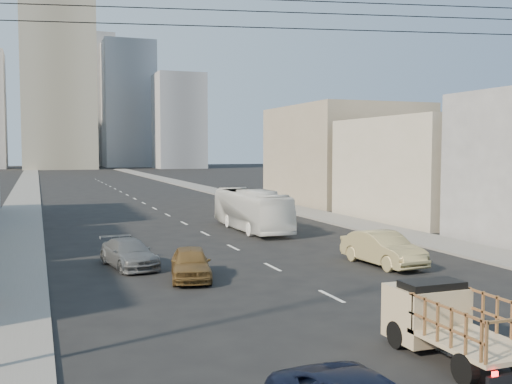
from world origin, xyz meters
TOP-DOWN VIEW (x-y plane):
  - ground at (0.00, 0.00)m, footprint 420.00×420.00m
  - sidewalk_left at (-11.75, 70.00)m, footprint 3.50×180.00m
  - sidewalk_right at (11.75, 70.00)m, footprint 3.50×180.00m
  - lane_dashes at (0.00, 53.00)m, footprint 0.15×104.00m
  - flatbed_pickup at (-0.15, 0.89)m, footprint 1.95×4.41m
  - city_bus at (3.41, 26.51)m, footprint 2.39×10.08m
  - sedan_brown at (-4.25, 12.76)m, footprint 2.40×4.30m
  - sedan_tan at (5.10, 12.59)m, footprint 2.10×5.01m
  - sedan_grey at (-6.35, 16.31)m, footprint 2.58×4.74m
  - overhead_wires at (0.00, 1.50)m, footprint 23.01×5.02m
  - bldg_right_mid at (19.50, 28.00)m, footprint 11.00×14.00m
  - bldg_right_far at (20.00, 44.00)m, footprint 12.00×16.00m
  - high_rise_tower at (-4.00, 170.00)m, footprint 20.00×20.00m
  - midrise_ne at (18.00, 185.00)m, footprint 16.00×16.00m
  - midrise_back at (6.00, 200.00)m, footprint 18.00×18.00m
  - midrise_east at (30.00, 165.00)m, footprint 14.00×14.00m

SIDE VIEW (x-z plane):
  - ground at x=0.00m, z-range 0.00..0.00m
  - lane_dashes at x=0.00m, z-range 0.00..0.01m
  - sidewalk_left at x=-11.75m, z-range 0.00..0.12m
  - sidewalk_right at x=11.75m, z-range 0.00..0.12m
  - sedan_grey at x=-6.35m, z-range 0.00..1.30m
  - sedan_brown at x=-4.25m, z-range 0.00..1.38m
  - sedan_tan at x=5.10m, z-range 0.00..1.61m
  - flatbed_pickup at x=-0.15m, z-range 0.14..2.04m
  - city_bus at x=3.41m, z-range 0.00..2.80m
  - bldg_right_mid at x=19.50m, z-range 0.00..8.00m
  - bldg_right_far at x=20.00m, z-range 0.00..10.00m
  - overhead_wires at x=0.00m, z-range 8.60..9.33m
  - midrise_east at x=30.00m, z-range 0.00..28.00m
  - midrise_ne at x=18.00m, z-range 0.00..40.00m
  - midrise_back at x=6.00m, z-range 0.00..44.00m
  - high_rise_tower at x=-4.00m, z-range 0.00..60.00m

